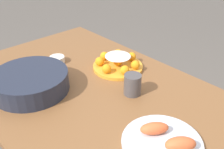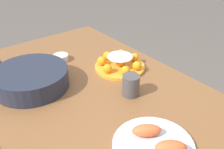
# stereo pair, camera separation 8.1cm
# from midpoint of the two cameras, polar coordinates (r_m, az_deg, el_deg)

# --- Properties ---
(dining_table) EXTENTS (1.56, 0.88, 0.73)m
(dining_table) POSITION_cam_midpoint_polar(r_m,az_deg,el_deg) (1.19, 0.01, -8.51)
(dining_table) COLOR brown
(dining_table) RESTS_ON ground_plane
(cake_plate) EXTENTS (0.26, 0.26, 0.08)m
(cake_plate) POSITION_cam_midpoint_polar(r_m,az_deg,el_deg) (1.35, 3.40, 2.34)
(cake_plate) COLOR gold
(cake_plate) RESTS_ON dining_table
(serving_bowl) EXTENTS (0.34, 0.34, 0.09)m
(serving_bowl) POSITION_cam_midpoint_polar(r_m,az_deg,el_deg) (1.23, -15.39, -0.74)
(serving_bowl) COLOR #232838
(serving_bowl) RESTS_ON dining_table
(sauce_bowl) EXTENTS (0.08, 0.08, 0.03)m
(sauce_bowl) POSITION_cam_midpoint_polar(r_m,az_deg,el_deg) (1.44, -9.52, 3.67)
(sauce_bowl) COLOR silver
(sauce_bowl) RESTS_ON dining_table
(seafood_platter) EXTENTS (0.28, 0.28, 0.06)m
(seafood_platter) POSITION_cam_midpoint_polar(r_m,az_deg,el_deg) (0.93, 11.94, -14.56)
(seafood_platter) COLOR silver
(seafood_platter) RESTS_ON dining_table
(cup_near) EXTENTS (0.08, 0.08, 0.09)m
(cup_near) POSITION_cam_midpoint_polar(r_m,az_deg,el_deg) (1.14, 6.16, -2.40)
(cup_near) COLOR #4C4747
(cup_near) RESTS_ON dining_table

